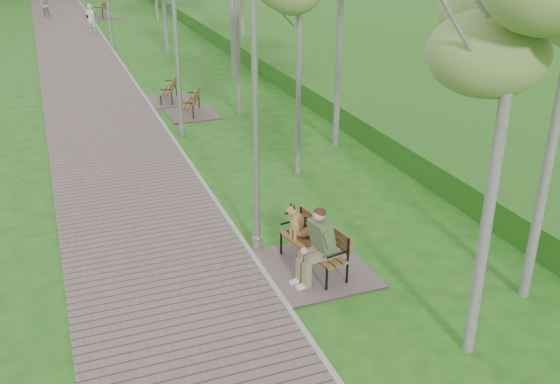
{
  "coord_description": "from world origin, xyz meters",
  "views": [
    {
      "loc": [
        -3.27,
        -6.49,
        6.11
      ],
      "look_at": [
        0.66,
        3.81,
        1.18
      ],
      "focal_mm": 40.0,
      "sensor_mm": 36.0,
      "label": 1
    }
  ],
  "objects": [
    {
      "name": "ground",
      "position": [
        0.0,
        0.0,
        0.0
      ],
      "size": [
        120.0,
        120.0,
        0.0
      ],
      "primitive_type": "plane",
      "color": "#23561B",
      "rests_on": "ground"
    },
    {
      "name": "walkway",
      "position": [
        -1.75,
        21.5,
        0.02
      ],
      "size": [
        3.5,
        67.0,
        0.04
      ],
      "primitive_type": "cube",
      "color": "#6A5C56",
      "rests_on": "ground"
    },
    {
      "name": "bench_main",
      "position": [
        0.84,
        2.67,
        0.48
      ],
      "size": [
        1.93,
        2.15,
        1.69
      ],
      "color": "#6A5C56",
      "rests_on": "ground"
    },
    {
      "name": "bench_third",
      "position": [
        0.74,
        15.1,
        0.18
      ],
      "size": [
        1.64,
        1.82,
        1.01
      ],
      "color": "#6A5C56",
      "rests_on": "ground"
    },
    {
      "name": "kerb",
      "position": [
        0.0,
        21.5,
        0.03
      ],
      "size": [
        0.1,
        67.0,
        0.05
      ],
      "primitive_type": "cube",
      "color": "#999993",
      "rests_on": "ground"
    },
    {
      "name": "pedestrian_far",
      "position": [
        -2.67,
        37.6,
        0.76
      ],
      "size": [
        0.75,
        0.59,
        1.53
      ],
      "primitive_type": "imported",
      "rotation": [
        0.0,
        0.0,
        3.16
      ],
      "color": "gray",
      "rests_on": "ground"
    },
    {
      "name": "embankment",
      "position": [
        12.0,
        20.0,
        0.0
      ],
      "size": [
        14.0,
        70.0,
        1.6
      ],
      "primitive_type": "cube",
      "color": "#3E9123",
      "rests_on": "ground"
    },
    {
      "name": "pedestrian_near",
      "position": [
        -0.42,
        30.8,
        0.77
      ],
      "size": [
        0.66,
        0.57,
        1.54
      ],
      "primitive_type": "imported",
      "rotation": [
        0.0,
        0.0,
        2.71
      ],
      "color": "silver",
      "rests_on": "ground"
    },
    {
      "name": "lamp_post_near",
      "position": [
        0.18,
        3.79,
        2.35
      ],
      "size": [
        0.19,
        0.19,
        5.03
      ],
      "color": "#9FA2A7",
      "rests_on": "ground"
    },
    {
      "name": "bench_far",
      "position": [
        0.75,
        36.06,
        0.23
      ],
      "size": [
        2.02,
        2.25,
        1.24
      ],
      "color": "#6A5C56",
      "rests_on": "ground"
    },
    {
      "name": "bench_second",
      "position": [
        1.09,
        13.25,
        0.18
      ],
      "size": [
        1.61,
        1.79,
        0.99
      ],
      "color": "#6A5C56",
      "rests_on": "ground"
    },
    {
      "name": "lamp_post_second",
      "position": [
        0.33,
        11.16,
        2.64
      ],
      "size": [
        0.22,
        0.22,
        5.65
      ],
      "color": "#9FA2A7",
      "rests_on": "ground"
    }
  ]
}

